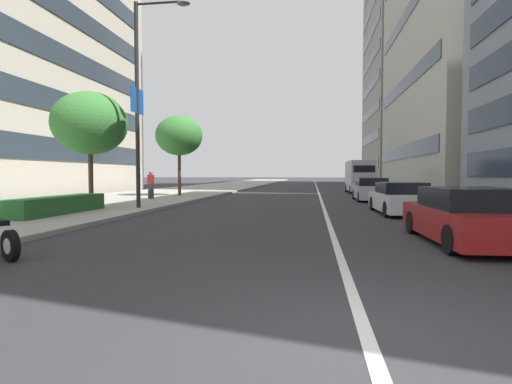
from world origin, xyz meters
name	(u,v)px	position (x,y,z in m)	size (l,w,h in m)	color
ground_plane	(370,345)	(0.00, 0.00, 0.00)	(400.00, 400.00, 0.00)	#303033
sidewalk_right_plaza	(181,192)	(30.00, 12.06, 0.07)	(160.00, 9.29, 0.15)	#A39E93
lane_centre_stripe	(318,191)	(35.00, 0.00, 0.00)	(110.00, 0.16, 0.01)	silver
car_following_behind	(467,217)	(6.09, -3.08, 0.63)	(4.48, 2.01, 1.33)	maroon
car_mid_block_traffic	(400,199)	(13.22, -3.04, 0.62)	(4.54, 1.95, 1.31)	silver
car_far_down_avenue	(371,190)	(21.51, -3.05, 0.66)	(4.58, 1.91, 1.42)	#B7B7BC
delivery_van_ahead	(360,176)	(31.55, -3.53, 1.48)	(5.17, 2.15, 2.78)	#B7B7BC
street_lamp_with_banners	(144,87)	(12.93, 7.91, 5.48)	(1.26, 2.54, 9.02)	#232326
clipped_hedge_bed	(57,205)	(9.98, 10.17, 0.48)	(4.91, 1.10, 0.65)	#28602D
street_tree_by_lamp_post	(90,124)	(13.62, 10.93, 4.02)	(3.45, 3.45, 5.35)	#473323
street_tree_mid_sidewalk	(179,136)	(23.24, 9.88, 4.35)	(3.28, 3.28, 5.61)	#473323
pedestrian_on_plaza	(151,185)	(19.26, 10.34, 1.01)	(0.36, 0.46, 1.70)	#2D2D33
office_tower_near_left	(421,62)	(68.56, -17.82, 20.95)	(22.37, 16.92, 41.89)	gray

